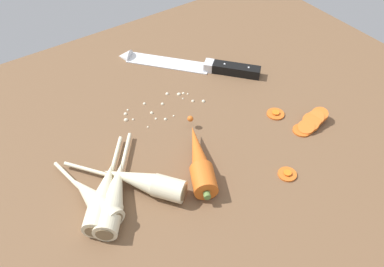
{
  "coord_description": "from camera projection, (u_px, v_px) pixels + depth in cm",
  "views": [
    {
      "loc": [
        -32.67,
        -49.14,
        57.68
      ],
      "look_at": [
        0.0,
        -2.0,
        1.5
      ],
      "focal_mm": 38.8,
      "sensor_mm": 36.0,
      "label": 1
    }
  ],
  "objects": [
    {
      "name": "parsnip_back",
      "position": [
        143.0,
        182.0,
        0.71
      ],
      "size": [
        15.62,
        19.84,
        4.0
      ],
      "color": "beige",
      "rests_on": "ground_plane"
    },
    {
      "name": "carrot_slice_stray_near",
      "position": [
        287.0,
        174.0,
        0.75
      ],
      "size": [
        3.4,
        3.4,
        0.7
      ],
      "color": "#D6601E",
      "rests_on": "ground_plane"
    },
    {
      "name": "carrot_slice_stray_mid",
      "position": [
        276.0,
        113.0,
        0.86
      ],
      "size": [
        3.65,
        3.65,
        0.7
      ],
      "color": "#D6601E",
      "rests_on": "ground_plane"
    },
    {
      "name": "carrot_slice_stack",
      "position": [
        311.0,
        123.0,
        0.83
      ],
      "size": [
        8.7,
        4.05,
        2.72
      ],
      "color": "#D6601E",
      "rests_on": "ground_plane"
    },
    {
      "name": "whole_carrot",
      "position": [
        199.0,
        160.0,
        0.75
      ],
      "size": [
        10.78,
        18.47,
        4.2
      ],
      "color": "#D6601E",
      "rests_on": "ground_plane"
    },
    {
      "name": "parsnip_mid_right",
      "position": [
        114.0,
        196.0,
        0.69
      ],
      "size": [
        16.04,
        19.58,
        4.0
      ],
      "color": "beige",
      "rests_on": "ground_plane"
    },
    {
      "name": "chefs_knife",
      "position": [
        185.0,
        64.0,
        0.98
      ],
      "size": [
        25.23,
        28.48,
        4.18
      ],
      "color": "silver",
      "rests_on": "ground_plane"
    },
    {
      "name": "parsnip_mid_left",
      "position": [
        94.0,
        199.0,
        0.68
      ],
      "size": [
        5.86,
        18.24,
        4.0
      ],
      "color": "beige",
      "rests_on": "ground_plane"
    },
    {
      "name": "ground_plane",
      "position": [
        186.0,
        140.0,
        0.84
      ],
      "size": [
        120.0,
        90.0,
        4.0
      ],
      "primitive_type": "cube",
      "color": "brown"
    },
    {
      "name": "mince_crumbs",
      "position": [
        162.0,
        105.0,
        0.88
      ],
      "size": [
        17.43,
        7.55,
        0.85
      ],
      "color": "beige",
      "rests_on": "ground_plane"
    },
    {
      "name": "parsnip_front",
      "position": [
        104.0,
        195.0,
        0.69
      ],
      "size": [
        15.26,
        18.36,
        4.0
      ],
      "color": "beige",
      "rests_on": "ground_plane"
    }
  ]
}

